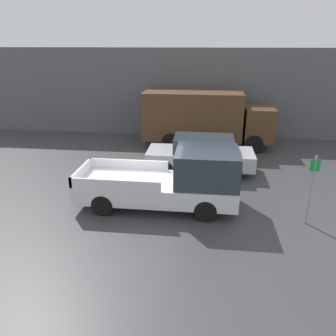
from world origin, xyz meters
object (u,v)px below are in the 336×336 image
(parking_sign, at_px, (311,187))
(pickup_truck, at_px, (174,181))
(delivery_truck, at_px, (203,117))
(car, at_px, (201,154))

(parking_sign, bearing_deg, pickup_truck, 171.16)
(delivery_truck, bearing_deg, pickup_truck, -96.74)
(pickup_truck, height_order, delivery_truck, delivery_truck)
(car, relative_size, parking_sign, 2.05)
(pickup_truck, xyz_separation_m, delivery_truck, (0.90, 7.65, 0.67))
(pickup_truck, relative_size, delivery_truck, 0.80)
(pickup_truck, distance_m, car, 3.72)
(parking_sign, bearing_deg, delivery_truck, 113.21)
(pickup_truck, xyz_separation_m, car, (0.90, 3.60, -0.17))
(delivery_truck, bearing_deg, car, -90.02)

